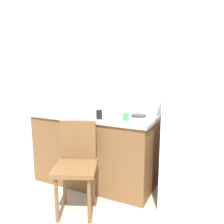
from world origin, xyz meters
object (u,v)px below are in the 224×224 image
(dish_tray, at_px, (96,111))
(cup_green, at_px, (126,117))
(chair, at_px, (76,163))
(refrigerator, at_px, (196,134))
(hotplate, at_px, (139,115))
(cup_black, at_px, (99,114))

(dish_tray, relative_size, cup_green, 3.64)
(chair, distance_m, dish_tray, 0.74)
(refrigerator, relative_size, hotplate, 9.00)
(chair, relative_size, cup_green, 11.58)
(refrigerator, distance_m, cup_green, 0.72)
(chair, bearing_deg, refrigerator, 7.12)
(chair, relative_size, dish_tray, 3.18)
(dish_tray, bearing_deg, chair, -79.47)
(chair, distance_m, cup_green, 0.68)
(hotplate, bearing_deg, dish_tray, -173.51)
(refrigerator, relative_size, chair, 1.72)
(refrigerator, distance_m, cup_black, 1.00)
(refrigerator, xyz_separation_m, hotplate, (-0.63, 0.08, 0.11))
(refrigerator, bearing_deg, cup_green, -166.26)
(cup_green, bearing_deg, dish_tray, 158.23)
(dish_tray, relative_size, hotplate, 1.65)
(refrigerator, relative_size, cup_green, 19.89)
(chair, bearing_deg, dish_tray, 77.64)
(chair, relative_size, cup_black, 8.97)
(dish_tray, bearing_deg, cup_green, -21.77)
(hotplate, xyz_separation_m, cup_green, (-0.06, -0.24, 0.03))
(cup_green, bearing_deg, refrigerator, 13.74)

